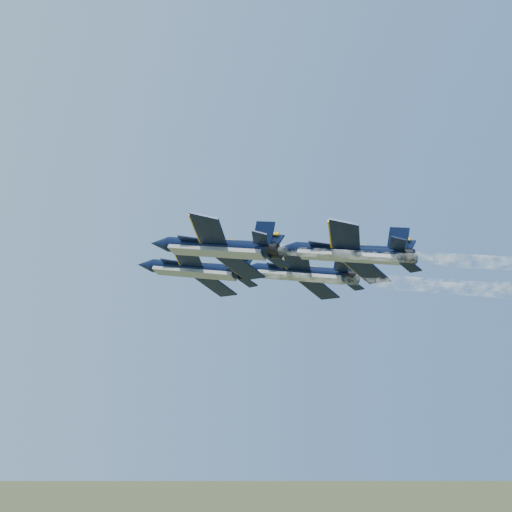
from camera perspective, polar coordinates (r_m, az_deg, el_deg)
jet_lead at (r=110.00m, az=-4.61°, el=-0.98°), size 13.22×19.30×6.44m
jet_left at (r=95.42m, az=-2.99°, el=0.61°), size 13.22×19.30×6.44m
jet_right at (r=112.65m, az=3.16°, el=-1.24°), size 13.22×19.30×6.44m
jet_slot at (r=98.87m, az=6.57°, el=0.25°), size 13.22×19.30×6.44m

